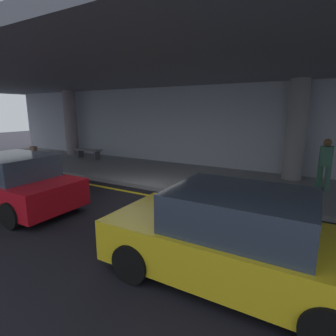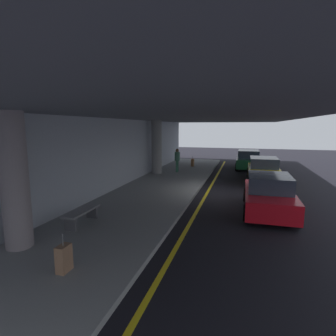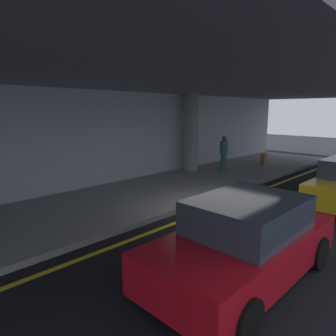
# 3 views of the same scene
# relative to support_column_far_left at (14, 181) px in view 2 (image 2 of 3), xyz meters

# --- Properties ---
(ground_plane) EXTENTS (60.00, 60.00, 0.00)m
(ground_plane) POSITION_rel_support_column_far_left_xyz_m (8.00, -4.60, -1.97)
(ground_plane) COLOR black
(sidewalk) EXTENTS (26.00, 4.20, 0.15)m
(sidewalk) POSITION_rel_support_column_far_left_xyz_m (8.00, -1.50, -1.90)
(sidewalk) COLOR gray
(sidewalk) RESTS_ON ground
(lane_stripe_yellow) EXTENTS (26.00, 0.14, 0.01)m
(lane_stripe_yellow) POSITION_rel_support_column_far_left_xyz_m (8.00, -4.07, -1.97)
(lane_stripe_yellow) COLOR yellow
(lane_stripe_yellow) RESTS_ON ground
(support_column_far_left) EXTENTS (0.71, 0.71, 3.65)m
(support_column_far_left) POSITION_rel_support_column_far_left_xyz_m (0.00, 0.00, 0.00)
(support_column_far_left) COLOR gray
(support_column_far_left) RESTS_ON sidewalk
(support_column_left_mid) EXTENTS (0.71, 0.71, 3.65)m
(support_column_left_mid) POSITION_rel_support_column_far_left_xyz_m (12.00, 0.00, 0.00)
(support_column_left_mid) COLOR gray
(support_column_left_mid) RESTS_ON sidewalk
(ceiling_overhang) EXTENTS (28.00, 13.20, 0.30)m
(ceiling_overhang) POSITION_rel_support_column_far_left_xyz_m (8.00, -2.00, 1.97)
(ceiling_overhang) COLOR slate
(ceiling_overhang) RESTS_ON support_column_far_left
(terminal_back_wall) EXTENTS (26.00, 0.30, 3.80)m
(terminal_back_wall) POSITION_rel_support_column_far_left_xyz_m (8.00, 0.75, -0.07)
(terminal_back_wall) COLOR #A8AFBE
(terminal_back_wall) RESTS_ON ground
(car_yellow_taxi) EXTENTS (4.10, 1.92, 1.50)m
(car_yellow_taxi) POSITION_rel_support_column_far_left_xyz_m (11.82, -7.02, -1.26)
(car_yellow_taxi) COLOR yellow
(car_yellow_taxi) RESTS_ON ground
(car_red) EXTENTS (4.10, 1.92, 1.50)m
(car_red) POSITION_rel_support_column_far_left_xyz_m (5.51, -6.83, -1.26)
(car_red) COLOR red
(car_red) RESTS_ON ground
(car_dark_green) EXTENTS (4.10, 1.92, 1.50)m
(car_dark_green) POSITION_rel_support_column_far_left_xyz_m (16.97, -6.19, -1.26)
(car_dark_green) COLOR #164E2E
(car_dark_green) RESTS_ON ground
(traveler_with_luggage) EXTENTS (0.38, 0.38, 1.68)m
(traveler_with_luggage) POSITION_rel_support_column_far_left_xyz_m (13.03, -1.22, -0.86)
(traveler_with_luggage) COLOR #295B42
(traveler_with_luggage) RESTS_ON sidewalk
(suitcase_upright_primary) EXTENTS (0.36, 0.22, 0.90)m
(suitcase_upright_primary) POSITION_rel_support_column_far_left_xyz_m (16.01, -1.79, -1.51)
(suitcase_upright_primary) COLOR #9B6B42
(suitcase_upright_primary) RESTS_ON sidewalk
(suitcase_upright_secondary) EXTENTS (0.36, 0.22, 0.90)m
(suitcase_upright_secondary) POSITION_rel_support_column_far_left_xyz_m (-0.77, -2.00, -1.51)
(suitcase_upright_secondary) COLOR #91684C
(suitcase_upright_secondary) RESTS_ON sidewalk
(bench_metal) EXTENTS (1.60, 0.50, 0.48)m
(bench_metal) POSITION_rel_support_column_far_left_xyz_m (1.97, -0.65, -1.47)
(bench_metal) COLOR slate
(bench_metal) RESTS_ON sidewalk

